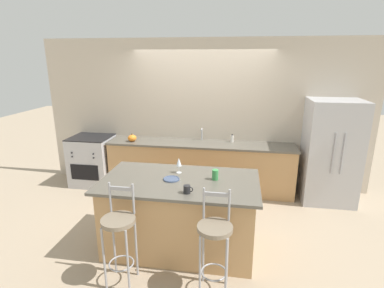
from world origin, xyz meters
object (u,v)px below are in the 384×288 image
wine_glass (179,162)px  pumpkin_decoration (132,138)px  refrigerator (330,152)px  bar_stool_near (119,231)px  bar_stool_far (215,239)px  dinner_plate (171,179)px  coffee_mug (187,189)px  tumbler_cup (215,175)px  oven_range (93,160)px  soap_bottle (232,139)px

wine_glass → pumpkin_decoration: size_ratio=1.29×
refrigerator → bar_stool_near: size_ratio=1.55×
refrigerator → bar_stool_far: size_ratio=1.55×
bar_stool_near → wine_glass: bearing=65.2°
dinner_plate → coffee_mug: coffee_mug is taller
refrigerator → bar_stool_near: bearing=-137.8°
tumbler_cup → pumpkin_decoration: (-1.65, 1.60, -0.03)m
oven_range → dinner_plate: size_ratio=4.63×
oven_range → bar_stool_near: (1.56, -2.46, 0.15)m
coffee_mug → bar_stool_near: bearing=-150.1°
pumpkin_decoration → coffee_mug: bearing=-55.9°
bar_stool_far → wine_glass: bearing=120.7°
oven_range → soap_bottle: size_ratio=6.34×
refrigerator → dinner_plate: (-2.30, -1.72, 0.08)m
wine_glass → pumpkin_decoration: bearing=128.8°
oven_range → pumpkin_decoration: pumpkin_decoration is taller
oven_range → coffee_mug: 3.09m
refrigerator → oven_range: (-4.26, 0.02, -0.40)m
oven_range → soap_bottle: 2.68m
soap_bottle → dinner_plate: bearing=-109.1°
bar_stool_near → dinner_plate: size_ratio=5.52×
coffee_mug → wine_glass: bearing=110.1°
coffee_mug → pumpkin_decoration: size_ratio=0.69×
bar_stool_far → coffee_mug: size_ratio=10.28×
bar_stool_far → wine_glass: (-0.55, 0.93, 0.45)m
wine_glass → coffee_mug: size_ratio=1.88×
bar_stool_near → wine_glass: size_ratio=5.46×
refrigerator → bar_stool_near: (-2.70, -2.44, -0.24)m
dinner_plate → tumbler_cup: bearing=9.3°
refrigerator → bar_stool_near: 3.65m
bar_stool_near → dinner_plate: bearing=61.1°
bar_stool_far → coffee_mug: bearing=134.1°
bar_stool_far → coffee_mug: bar_stool_far is taller
oven_range → bar_stool_far: bar_stool_far is taller
bar_stool_far → bar_stool_near: bearing=-178.7°
dinner_plate → soap_bottle: 2.05m
bar_stool_far → coffee_mug: (-0.34, 0.35, 0.35)m
oven_range → wine_glass: (2.01, -1.51, 0.61)m
tumbler_cup → dinner_plate: bearing=-170.7°
refrigerator → oven_range: bearing=179.7°
refrigerator → soap_bottle: refrigerator is taller
oven_range → tumbler_cup: bearing=-33.7°
dinner_plate → tumbler_cup: 0.54m
pumpkin_decoration → bar_stool_far: bearing=-54.2°
oven_range → dinner_plate: (1.96, -1.75, 0.47)m
bar_stool_far → wine_glass: wine_glass is taller
wine_glass → coffee_mug: (0.21, -0.58, -0.10)m
oven_range → pumpkin_decoration: size_ratio=5.92×
tumbler_cup → soap_bottle: size_ratio=0.87×
refrigerator → bar_stool_far: bearing=-125.1°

